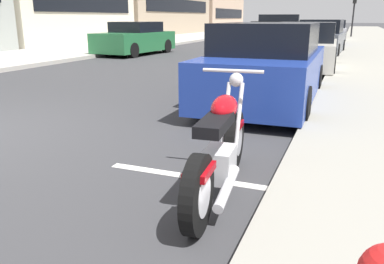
% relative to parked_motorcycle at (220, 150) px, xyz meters
% --- Properties ---
extents(sidewalk_far_curb, '(120.00, 5.00, 0.14)m').
position_rel_parked_motorcycle_xyz_m(sidewalk_far_curb, '(12.26, 11.26, -0.36)').
color(sidewalk_far_curb, '#ADA89E').
rests_on(sidewalk_far_curb, ground).
extents(parking_stall_stripe, '(0.12, 2.20, 0.01)m').
position_rel_parked_motorcycle_xyz_m(parking_stall_stripe, '(0.26, 0.23, -0.42)').
color(parking_stall_stripe, silver).
rests_on(parking_stall_stripe, ground).
extents(parked_motorcycle, '(2.11, 0.62, 1.12)m').
position_rel_parked_motorcycle_xyz_m(parked_motorcycle, '(0.00, 0.00, 0.00)').
color(parked_motorcycle, black).
rests_on(parked_motorcycle, ground).
extents(parked_car_mid_block, '(4.48, 1.93, 1.52)m').
position_rel_parked_motorcycle_xyz_m(parked_car_mid_block, '(4.24, 0.42, 0.29)').
color(parked_car_mid_block, navy).
rests_on(parked_car_mid_block, ground).
extents(parked_car_behind_motorcycle, '(4.19, 2.00, 1.47)m').
position_rel_parked_motorcycle_xyz_m(parked_car_behind_motorcycle, '(9.70, 0.31, 0.26)').
color(parked_car_behind_motorcycle, beige).
rests_on(parked_car_behind_motorcycle, ground).
extents(parked_car_across_street, '(4.66, 1.95, 1.52)m').
position_rel_parked_motorcycle_xyz_m(parked_car_across_street, '(15.22, 0.23, 0.28)').
color(parked_car_across_street, '#4C515B').
rests_on(parked_car_across_street, ground).
extents(parked_car_far_down_curb, '(4.38, 1.94, 1.50)m').
position_rel_parked_motorcycle_xyz_m(parked_car_far_down_curb, '(21.19, 0.59, 0.27)').
color(parked_car_far_down_curb, navy).
rests_on(parked_car_far_down_curb, ground).
extents(parked_car_second_in_row, '(4.07, 1.97, 1.45)m').
position_rel_parked_motorcycle_xyz_m(parked_car_second_in_row, '(26.33, 0.33, 0.25)').
color(parked_car_second_in_row, silver).
rests_on(parked_car_second_in_row, ground).
extents(crossing_truck, '(2.39, 5.49, 1.89)m').
position_rel_parked_motorcycle_xyz_m(crossing_truck, '(37.93, 5.93, 0.56)').
color(crossing_truck, black).
rests_on(crossing_truck, ground).
extents(car_opposite_curb, '(4.38, 2.13, 1.43)m').
position_rel_parked_motorcycle_xyz_m(car_opposite_curb, '(12.70, 8.04, 0.24)').
color(car_opposite_curb, '#236638').
rests_on(car_opposite_curb, ground).
extents(traffic_signal_near_corner, '(0.36, 0.28, 3.36)m').
position_rel_parked_motorcycle_xyz_m(traffic_signal_near_corner, '(31.48, -0.92, 2.15)').
color(traffic_signal_near_corner, black).
rests_on(traffic_signal_near_corner, sidewalk_near_curb).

